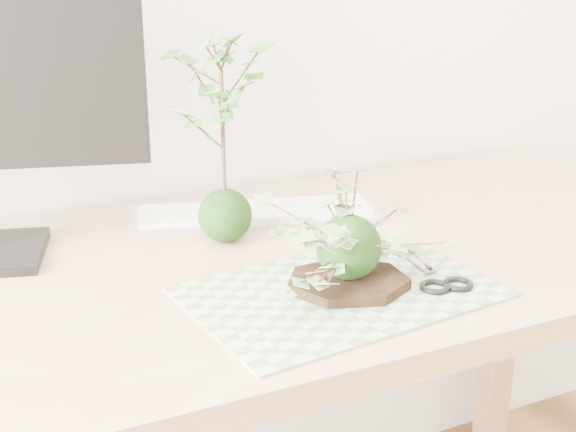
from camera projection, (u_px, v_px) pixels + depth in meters
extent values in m
cube|color=tan|center=(266.00, 270.00, 1.25)|extent=(1.60, 0.70, 0.04)
cube|color=tan|center=(501.00, 315.00, 1.92)|extent=(0.06, 0.06, 0.70)
cube|color=#5D7158|center=(341.00, 292.00, 1.12)|extent=(0.45, 0.32, 0.00)
cylinder|color=black|center=(348.00, 282.00, 1.13)|extent=(0.23, 0.23, 0.01)
sphere|color=black|center=(349.00, 247.00, 1.11)|extent=(0.09, 0.09, 0.09)
sphere|color=black|center=(225.00, 215.00, 1.30)|extent=(0.09, 0.09, 0.09)
cylinder|color=#3B281B|center=(223.00, 139.00, 1.25)|extent=(0.01, 0.01, 0.21)
cube|color=silver|center=(255.00, 215.00, 1.42)|extent=(0.45, 0.24, 0.01)
cube|color=silver|center=(255.00, 210.00, 1.41)|extent=(0.42, 0.21, 0.01)
cube|color=#969798|center=(407.00, 261.00, 1.22)|extent=(0.02, 0.11, 0.00)
cube|color=#969798|center=(416.00, 259.00, 1.22)|extent=(0.04, 0.11, 0.00)
torus|color=black|center=(442.00, 286.00, 1.12)|extent=(0.05, 0.05, 0.01)
torus|color=black|center=(462.00, 282.00, 1.14)|extent=(0.05, 0.05, 0.01)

